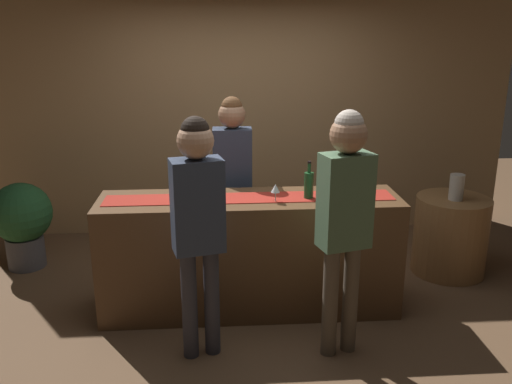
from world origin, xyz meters
name	(u,v)px	position (x,y,z in m)	size (l,w,h in m)	color
ground_plane	(250,307)	(0.00, 0.00, 0.00)	(10.00, 10.00, 0.00)	brown
back_wall	(239,103)	(0.00, 1.90, 1.45)	(6.00, 0.12, 2.90)	tan
bar_counter	(250,254)	(0.00, 0.00, 0.48)	(2.40, 0.60, 0.96)	#543821
counter_runner_cloth	(250,198)	(0.00, 0.00, 0.97)	(2.28, 0.28, 0.01)	maroon
wine_bottle_green	(309,185)	(0.46, -0.04, 1.08)	(0.07, 0.07, 0.30)	#194723
wine_bottle_clear	(177,188)	(-0.57, -0.06, 1.08)	(0.07, 0.07, 0.30)	#B2C6C1
wine_glass_near_customer	(275,189)	(0.19, -0.11, 1.07)	(0.07, 0.07, 0.14)	silver
wine_glass_mid_counter	(198,185)	(-0.41, 0.05, 1.07)	(0.07, 0.07, 0.14)	silver
bartender	(233,170)	(-0.12, 0.58, 1.05)	(0.34, 0.24, 1.69)	#26262B
customer_sipping	(345,208)	(0.60, -0.69, 1.10)	(0.38, 0.28, 1.76)	brown
customer_browsing	(198,213)	(-0.39, -0.65, 1.07)	(0.38, 0.27, 1.73)	#33333D
round_side_table	(450,235)	(1.94, 0.57, 0.37)	(0.68, 0.68, 0.74)	olive
vase_on_side_table	(457,187)	(1.92, 0.52, 0.86)	(0.13, 0.13, 0.24)	#B7B2A8
potted_plant_tall	(22,219)	(-2.13, 0.97, 0.49)	(0.58, 0.58, 0.84)	#4C4C51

